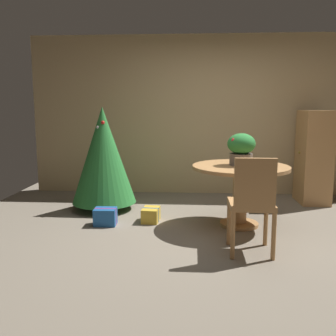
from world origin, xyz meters
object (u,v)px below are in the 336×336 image
at_px(round_dining_table, 240,180).
at_px(flower_vase, 241,148).
at_px(wooden_chair_near, 252,200).
at_px(gift_box_gold, 151,215).
at_px(gift_box_blue, 105,217).
at_px(holiday_tree, 103,155).
at_px(wooden_cabinet, 314,157).

height_order(round_dining_table, flower_vase, flower_vase).
relative_size(round_dining_table, wooden_chair_near, 1.19).
xyz_separation_m(round_dining_table, gift_box_gold, (-1.10, 0.09, -0.48)).
distance_m(wooden_chair_near, gift_box_gold, 1.57).
bearing_deg(gift_box_blue, flower_vase, 4.01).
bearing_deg(holiday_tree, round_dining_table, -19.55).
bearing_deg(wooden_cabinet, holiday_tree, -169.04).
height_order(round_dining_table, gift_box_blue, round_dining_table).
bearing_deg(holiday_tree, gift_box_blue, -76.09).
bearing_deg(holiday_tree, wooden_chair_near, -40.90).
distance_m(gift_box_gold, wooden_cabinet, 2.68).
distance_m(gift_box_gold, gift_box_blue, 0.57).
relative_size(gift_box_gold, wooden_cabinet, 0.22).
bearing_deg(wooden_chair_near, wooden_cabinet, 60.22).
relative_size(round_dining_table, holiday_tree, 0.80).
bearing_deg(gift_box_gold, round_dining_table, -4.85).
distance_m(round_dining_table, gift_box_blue, 1.71).
distance_m(holiday_tree, gift_box_blue, 1.01).
bearing_deg(flower_vase, gift_box_blue, -175.99).
xyz_separation_m(wooden_chair_near, holiday_tree, (-1.83, 1.58, 0.22)).
xyz_separation_m(round_dining_table, gift_box_blue, (-1.64, -0.08, -0.46)).
bearing_deg(flower_vase, wooden_chair_near, -90.04).
bearing_deg(gift_box_gold, gift_box_blue, -162.00).
bearing_deg(holiday_tree, flower_vase, -18.64).
height_order(round_dining_table, wooden_cabinet, wooden_cabinet).
distance_m(round_dining_table, wooden_chair_near, 0.93).
relative_size(round_dining_table, gift_box_gold, 3.84).
relative_size(round_dining_table, gift_box_blue, 4.27).
relative_size(wooden_chair_near, wooden_cabinet, 0.70).
bearing_deg(wooden_chair_near, holiday_tree, 139.10).
xyz_separation_m(round_dining_table, wooden_cabinet, (1.25, 1.24, 0.13)).
distance_m(flower_vase, gift_box_gold, 1.40).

